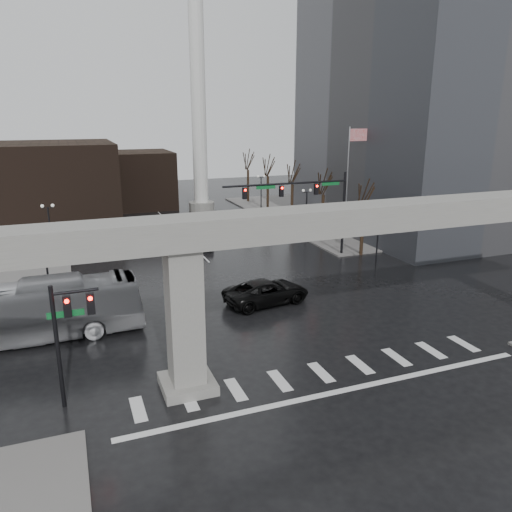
% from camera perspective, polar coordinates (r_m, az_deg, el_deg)
% --- Properties ---
extents(ground, '(160.00, 160.00, 0.00)m').
position_cam_1_polar(ground, '(28.23, 6.47, -12.15)').
color(ground, black).
rests_on(ground, ground).
extents(sidewalk_ne, '(28.00, 36.00, 0.15)m').
position_cam_1_polar(sidewalk_ne, '(70.42, 11.95, 4.86)').
color(sidewalk_ne, slate).
rests_on(sidewalk_ne, ground).
extents(elevated_guideway, '(48.00, 2.60, 8.70)m').
position_cam_1_polar(elevated_guideway, '(26.32, 9.39, 1.73)').
color(elevated_guideway, gray).
rests_on(elevated_guideway, ground).
extents(office_tower, '(22.00, 26.00, 42.00)m').
position_cam_1_polar(office_tower, '(62.77, 20.09, 22.18)').
color(office_tower, slate).
rests_on(office_tower, ground).
extents(building_far_left, '(16.00, 14.00, 10.00)m').
position_cam_1_polar(building_far_left, '(64.55, -22.97, 7.39)').
color(building_far_left, black).
rests_on(building_far_left, ground).
extents(building_far_mid, '(10.00, 10.00, 8.00)m').
position_cam_1_polar(building_far_mid, '(75.19, -13.49, 8.49)').
color(building_far_mid, black).
rests_on(building_far_mid, ground).
extents(smokestack, '(3.60, 3.60, 30.00)m').
position_cam_1_polar(smokestack, '(70.25, -6.57, 15.97)').
color(smokestack, silver).
rests_on(smokestack, ground).
extents(signal_mast_arm, '(12.12, 0.43, 8.00)m').
position_cam_1_polar(signal_mast_arm, '(46.34, 5.97, 6.68)').
color(signal_mast_arm, black).
rests_on(signal_mast_arm, ground).
extents(signal_left_pole, '(2.30, 0.30, 6.00)m').
position_cam_1_polar(signal_left_pole, '(24.29, -20.68, -7.35)').
color(signal_left_pole, black).
rests_on(signal_left_pole, ground).
extents(flagpole_assembly, '(2.06, 0.12, 12.00)m').
position_cam_1_polar(flagpole_assembly, '(51.94, 10.72, 9.39)').
color(flagpole_assembly, silver).
rests_on(flagpole_assembly, ground).
extents(lamp_right_0, '(1.22, 0.32, 5.11)m').
position_cam_1_polar(lamp_right_0, '(45.03, 13.78, 2.97)').
color(lamp_right_0, black).
rests_on(lamp_right_0, ground).
extents(lamp_right_1, '(1.22, 0.32, 5.11)m').
position_cam_1_polar(lamp_right_1, '(56.84, 5.80, 6.00)').
color(lamp_right_1, black).
rests_on(lamp_right_1, ground).
extents(lamp_right_2, '(1.22, 0.32, 5.11)m').
position_cam_1_polar(lamp_right_2, '(69.47, 0.59, 7.90)').
color(lamp_right_2, black).
rests_on(lamp_right_2, ground).
extents(lamp_left_0, '(1.22, 0.32, 5.11)m').
position_cam_1_polar(lamp_left_0, '(37.33, -22.86, -0.50)').
color(lamp_left_0, black).
rests_on(lamp_left_0, ground).
extents(lamp_left_1, '(1.22, 0.32, 5.11)m').
position_cam_1_polar(lamp_left_1, '(50.96, -22.56, 3.69)').
color(lamp_left_1, black).
rests_on(lamp_left_1, ground).
extents(lamp_left_2, '(1.22, 0.32, 5.11)m').
position_cam_1_polar(lamp_left_2, '(64.75, -22.38, 6.10)').
color(lamp_left_2, black).
rests_on(lamp_left_2, ground).
extents(tree_right_0, '(1.09, 1.58, 7.50)m').
position_cam_1_polar(tree_right_0, '(48.98, 12.09, 3.29)').
color(tree_right_0, black).
rests_on(tree_right_0, ground).
extents(tree_right_1, '(1.09, 1.61, 7.67)m').
position_cam_1_polar(tree_right_1, '(55.70, 7.65, 5.08)').
color(tree_right_1, black).
rests_on(tree_right_1, ground).
extents(tree_right_2, '(1.10, 1.63, 7.85)m').
position_cam_1_polar(tree_right_2, '(62.71, 4.16, 6.46)').
color(tree_right_2, black).
rests_on(tree_right_2, ground).
extents(tree_right_3, '(1.11, 1.66, 8.02)m').
position_cam_1_polar(tree_right_3, '(69.94, 1.37, 7.54)').
color(tree_right_3, black).
rests_on(tree_right_3, ground).
extents(tree_right_4, '(1.12, 1.69, 8.19)m').
position_cam_1_polar(tree_right_4, '(77.31, -0.90, 8.40)').
color(tree_right_4, black).
rests_on(tree_right_4, ground).
extents(pickup_truck, '(6.64, 3.77, 1.75)m').
position_cam_1_polar(pickup_truck, '(36.07, 1.23, -4.10)').
color(pickup_truck, black).
rests_on(pickup_truck, ground).
extents(city_bus, '(13.12, 3.08, 3.65)m').
position_cam_1_polar(city_bus, '(32.97, -24.36, -5.81)').
color(city_bus, '#A0A0A5').
rests_on(city_bus, ground).
extents(far_car, '(2.16, 4.61, 1.53)m').
position_cam_1_polar(far_car, '(51.46, -6.23, 1.84)').
color(far_car, black).
rests_on(far_car, ground).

